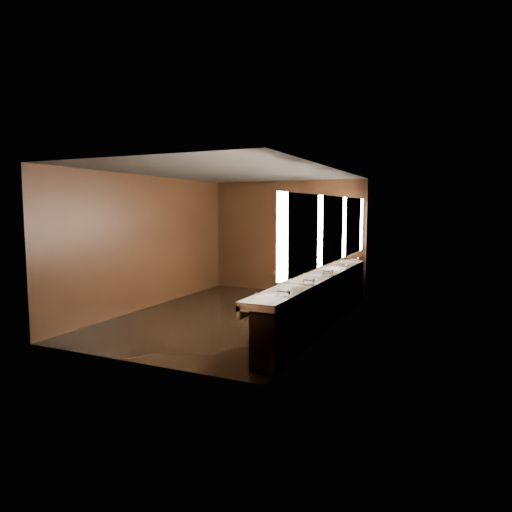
# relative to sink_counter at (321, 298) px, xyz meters

# --- Properties ---
(floor) EXTENTS (6.00, 6.00, 0.00)m
(floor) POSITION_rel_sink_counter_xyz_m (-1.79, 0.00, -0.50)
(floor) COLOR black
(floor) RESTS_ON ground
(ceiling) EXTENTS (4.00, 6.00, 0.02)m
(ceiling) POSITION_rel_sink_counter_xyz_m (-1.79, 0.00, 2.30)
(ceiling) COLOR #2D2D2B
(ceiling) RESTS_ON wall_back
(wall_back) EXTENTS (4.00, 0.02, 2.80)m
(wall_back) POSITION_rel_sink_counter_xyz_m (-1.79, 3.00, 0.90)
(wall_back) COLOR black
(wall_back) RESTS_ON floor
(wall_front) EXTENTS (4.00, 0.02, 2.80)m
(wall_front) POSITION_rel_sink_counter_xyz_m (-1.79, -3.00, 0.90)
(wall_front) COLOR black
(wall_front) RESTS_ON floor
(wall_left) EXTENTS (0.02, 6.00, 2.80)m
(wall_left) POSITION_rel_sink_counter_xyz_m (-3.79, 0.00, 0.90)
(wall_left) COLOR black
(wall_left) RESTS_ON floor
(wall_right) EXTENTS (0.02, 6.00, 2.80)m
(wall_right) POSITION_rel_sink_counter_xyz_m (0.21, 0.00, 0.90)
(wall_right) COLOR black
(wall_right) RESTS_ON floor
(sink_counter) EXTENTS (0.55, 5.40, 1.01)m
(sink_counter) POSITION_rel_sink_counter_xyz_m (0.00, 0.00, 0.00)
(sink_counter) COLOR black
(sink_counter) RESTS_ON floor
(mirror_band) EXTENTS (0.06, 5.03, 1.15)m
(mirror_band) POSITION_rel_sink_counter_xyz_m (0.19, -0.00, 1.25)
(mirror_band) COLOR white
(mirror_band) RESTS_ON wall_right
(person) EXTENTS (0.55, 0.70, 1.68)m
(person) POSITION_rel_sink_counter_xyz_m (-0.63, -0.20, 0.34)
(person) COLOR #99DBE4
(person) RESTS_ON floor
(trash_bin) EXTENTS (0.36, 0.36, 0.53)m
(trash_bin) POSITION_rel_sink_counter_xyz_m (-0.22, -0.90, -0.23)
(trash_bin) COLOR black
(trash_bin) RESTS_ON floor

